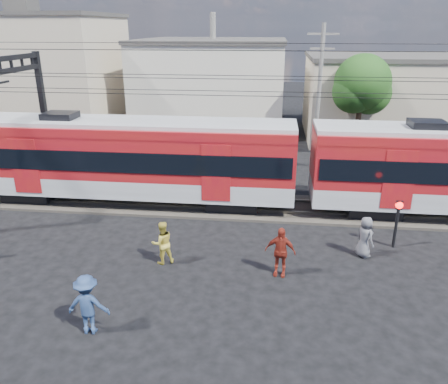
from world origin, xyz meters
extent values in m
plane|color=black|center=(0.00, 0.00, 0.00)|extent=(120.00, 120.00, 0.00)
cube|color=#2D2823|center=(0.00, 8.00, 0.06)|extent=(70.00, 3.40, 0.12)
cube|color=#59544C|center=(0.00, 7.25, 0.18)|extent=(70.00, 0.12, 0.12)
cube|color=#59544C|center=(0.00, 8.75, 0.18)|extent=(70.00, 0.12, 0.12)
cube|color=black|center=(-8.64, 8.00, 0.35)|extent=(2.40, 2.20, 0.70)
cube|color=black|center=(1.60, 8.00, 0.35)|extent=(2.40, 2.20, 0.70)
cube|color=#95989C|center=(-3.52, 8.00, 1.15)|extent=(16.00, 3.00, 0.90)
cube|color=maroon|center=(-3.52, 8.00, 2.80)|extent=(16.00, 3.00, 2.40)
cube|color=black|center=(-3.52, 8.00, 2.55)|extent=(15.68, 3.08, 0.95)
cube|color=#95989C|center=(-3.52, 8.00, 4.05)|extent=(16.00, 2.60, 0.25)
cube|color=black|center=(8.16, 8.00, 0.35)|extent=(2.40, 2.20, 0.70)
cube|color=black|center=(-10.00, 12.50, 3.50)|extent=(0.30, 0.30, 7.00)
cylinder|color=black|center=(0.00, 7.30, 5.50)|extent=(70.00, 0.03, 0.03)
cylinder|color=black|center=(0.00, 8.70, 5.50)|extent=(70.00, 0.03, 0.03)
cylinder|color=black|center=(0.00, 7.30, 6.20)|extent=(70.00, 0.03, 0.03)
cylinder|color=black|center=(0.00, 8.70, 6.20)|extent=(70.00, 0.03, 0.03)
cylinder|color=black|center=(0.00, 4.50, 7.50)|extent=(70.00, 0.03, 0.03)
cylinder|color=black|center=(0.00, 11.50, 7.50)|extent=(70.00, 0.03, 0.03)
cube|color=tan|center=(-17.00, 24.00, 4.50)|extent=(14.00, 10.00, 9.00)
cube|color=#3F3D3A|center=(-17.00, 24.00, 9.15)|extent=(14.28, 10.20, 0.30)
cube|color=beige|center=(-2.00, 27.00, 3.50)|extent=(12.00, 12.00, 7.00)
cube|color=#3F3D3A|center=(-2.00, 27.00, 7.15)|extent=(12.24, 12.24, 0.30)
cube|color=tan|center=(14.00, 24.00, 3.00)|extent=(16.00, 10.00, 6.00)
cube|color=#3F3D3A|center=(14.00, 24.00, 6.15)|extent=(16.32, 10.20, 0.30)
cylinder|color=slate|center=(6.00, 15.00, 4.25)|extent=(0.24, 0.24, 8.50)
cube|color=slate|center=(6.00, 15.00, 7.90)|extent=(1.80, 0.12, 0.12)
cube|color=slate|center=(6.00, 15.00, 7.10)|extent=(1.40, 0.12, 0.12)
cylinder|color=#382619|center=(9.00, 18.00, 1.96)|extent=(0.36, 0.36, 3.92)
sphere|color=#1A4012|center=(9.00, 18.00, 4.90)|extent=(3.64, 3.64, 3.64)
sphere|color=#1A4012|center=(9.60, 18.30, 4.20)|extent=(2.80, 2.80, 2.80)
imported|color=gold|center=(-0.48, 2.33, 0.83)|extent=(1.01, 0.95, 1.66)
imported|color=navy|center=(-1.60, -1.78, 0.92)|extent=(1.22, 0.74, 1.84)
imported|color=maroon|center=(3.84, 1.98, 0.92)|extent=(1.13, 0.60, 1.84)
imported|color=#55545A|center=(7.05, 3.71, 0.81)|extent=(0.87, 0.95, 1.63)
cylinder|color=black|center=(8.40, 4.61, 0.94)|extent=(0.12, 0.12, 1.87)
sphere|color=#FF140C|center=(8.40, 4.61, 1.82)|extent=(0.29, 0.29, 0.29)
cube|color=black|center=(8.40, 4.61, 1.82)|extent=(0.26, 0.06, 0.36)
camera|label=1|loc=(3.45, -11.68, 8.31)|focal=35.00mm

